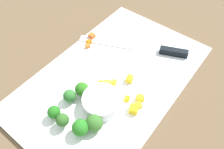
% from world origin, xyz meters
% --- Properties ---
extents(ground_plane, '(4.00, 4.00, 0.00)m').
position_xyz_m(ground_plane, '(0.00, 0.00, 0.00)').
color(ground_plane, brown).
extents(cutting_board, '(0.52, 0.32, 0.01)m').
position_xyz_m(cutting_board, '(0.00, 0.00, 0.01)').
color(cutting_board, white).
rests_on(cutting_board, ground_plane).
extents(prep_bowl, '(0.09, 0.09, 0.03)m').
position_xyz_m(prep_bowl, '(0.08, 0.03, 0.03)').
color(prep_bowl, white).
rests_on(prep_bowl, cutting_board).
extents(chef_knife, '(0.15, 0.29, 0.02)m').
position_xyz_m(chef_knife, '(-0.14, 0.03, 0.02)').
color(chef_knife, silver).
rests_on(chef_knife, cutting_board).
extents(carrot_dice_0, '(0.02, 0.02, 0.01)m').
position_xyz_m(carrot_dice_0, '(-0.08, -0.14, 0.02)').
color(carrot_dice_0, orange).
rests_on(carrot_dice_0, cutting_board).
extents(carrot_dice_1, '(0.01, 0.01, 0.01)m').
position_xyz_m(carrot_dice_1, '(-0.06, -0.13, 0.02)').
color(carrot_dice_1, orange).
rests_on(carrot_dice_1, cutting_board).
extents(carrot_dice_2, '(0.01, 0.01, 0.01)m').
position_xyz_m(carrot_dice_2, '(-0.04, -0.12, 0.02)').
color(carrot_dice_2, orange).
rests_on(carrot_dice_2, cutting_board).
extents(pepper_dice_0, '(0.02, 0.02, 0.01)m').
position_xyz_m(pepper_dice_0, '(0.01, 0.02, 0.02)').
color(pepper_dice_0, yellow).
rests_on(pepper_dice_0, cutting_board).
extents(pepper_dice_1, '(0.02, 0.02, 0.02)m').
position_xyz_m(pepper_dice_1, '(-0.02, 0.04, 0.02)').
color(pepper_dice_1, yellow).
rests_on(pepper_dice_1, cutting_board).
extents(pepper_dice_2, '(0.02, 0.02, 0.01)m').
position_xyz_m(pepper_dice_2, '(0.01, 0.09, 0.02)').
color(pepper_dice_2, yellow).
rests_on(pepper_dice_2, cutting_board).
extents(pepper_dice_3, '(0.03, 0.03, 0.02)m').
position_xyz_m(pepper_dice_3, '(0.05, 0.10, 0.02)').
color(pepper_dice_3, yellow).
rests_on(pepper_dice_3, cutting_board).
extents(pepper_dice_4, '(0.02, 0.02, 0.01)m').
position_xyz_m(pepper_dice_4, '(0.03, 0.07, 0.02)').
color(pepper_dice_4, yellow).
rests_on(pepper_dice_4, cutting_board).
extents(pepper_dice_5, '(0.02, 0.02, 0.01)m').
position_xyz_m(pepper_dice_5, '(0.03, 0.10, 0.02)').
color(pepper_dice_5, yellow).
rests_on(pepper_dice_5, cutting_board).
extents(pepper_dice_6, '(0.02, 0.03, 0.02)m').
position_xyz_m(pepper_dice_6, '(0.03, 0.01, 0.02)').
color(pepper_dice_6, yellow).
rests_on(pepper_dice_6, cutting_board).
extents(pepper_dice_7, '(0.02, 0.01, 0.01)m').
position_xyz_m(pepper_dice_7, '(0.04, -0.01, 0.02)').
color(pepper_dice_7, yellow).
rests_on(pepper_dice_7, cutting_board).
extents(broccoli_floret_0, '(0.03, 0.03, 0.04)m').
position_xyz_m(broccoli_floret_0, '(0.09, -0.02, 0.03)').
color(broccoli_floret_0, '#86AE56').
rests_on(broccoli_floret_0, cutting_board).
extents(broccoli_floret_1, '(0.04, 0.04, 0.04)m').
position_xyz_m(broccoli_floret_1, '(0.13, 0.06, 0.03)').
color(broccoli_floret_1, '#83AD68').
rests_on(broccoli_floret_1, cutting_board).
extents(broccoli_floret_2, '(0.03, 0.03, 0.04)m').
position_xyz_m(broccoli_floret_2, '(0.17, 0.00, 0.03)').
color(broccoli_floret_2, '#98B765').
rests_on(broccoli_floret_2, cutting_board).
extents(broccoli_floret_3, '(0.03, 0.03, 0.03)m').
position_xyz_m(broccoli_floret_3, '(0.12, -0.03, 0.03)').
color(broccoli_floret_3, '#8FB35D').
rests_on(broccoli_floret_3, cutting_board).
extents(broccoli_floret_4, '(0.03, 0.03, 0.04)m').
position_xyz_m(broccoli_floret_4, '(0.17, -0.03, 0.03)').
color(broccoli_floret_4, '#98AE59').
rests_on(broccoli_floret_4, cutting_board).
extents(broccoli_floret_5, '(0.04, 0.04, 0.04)m').
position_xyz_m(broccoli_floret_5, '(0.16, 0.04, 0.03)').
color(broccoli_floret_5, '#8BC068').
rests_on(broccoli_floret_5, cutting_board).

